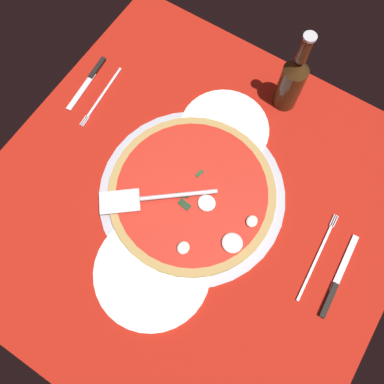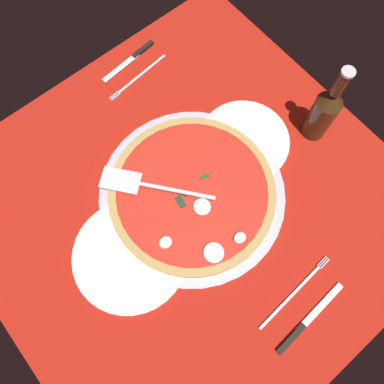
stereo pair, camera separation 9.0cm
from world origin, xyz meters
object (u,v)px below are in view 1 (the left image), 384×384
Objects in this scene: dinner_plate_left at (224,129)px; pizza_server at (152,198)px; place_setting_far at (327,270)px; dinner_plate_right at (152,271)px; beer_bottle at (292,81)px; place_setting_near at (96,88)px; pizza at (193,193)px.

pizza_server is (25.57, -4.01, 3.60)cm from dinner_plate_left.
place_setting_far is (17.73, 37.23, -0.15)cm from dinner_plate_left.
pizza_server is 1.03× the size of place_setting_far.
place_setting_far is at bearing 123.08° from dinner_plate_right.
beer_bottle is at bearing 37.59° from place_setting_far.
pizza_server is at bearing 54.40° from place_setting_near.
place_setting_far is (-21.14, 32.45, -0.15)cm from dinner_plate_right.
pizza_server reaches higher than dinner_plate_left.
pizza_server is 43.06cm from beer_bottle.
place_setting_far is 0.92× the size of beer_bottle.
place_setting_far is 44.47cm from beer_bottle.
pizza_server is at bearing -45.74° from pizza.
dinner_plate_right is (38.87, 4.78, 0.00)cm from dinner_plate_left.
place_setting_near is 49.85cm from beer_bottle.
dinner_plate_left is 26.13cm from pizza_server.
dinner_plate_right is 38.73cm from place_setting_far.
dinner_plate_left is 19.25cm from pizza.
dinner_plate_right is 20.00cm from pizza.
place_setting_far is at bearing 152.03° from pizza_server.
pizza is 39.05cm from place_setting_near.
place_setting_near is at bearing -128.36° from dinner_plate_right.
beer_bottle is at bearing 112.54° from place_setting_near.
beer_bottle is at bearing 150.14° from dinner_plate_left.
dinner_plate_left is 0.57× the size of pizza.
dinner_plate_right is 0.66× the size of pizza.
dinner_plate_left is 1.15× the size of place_setting_near.
dinner_plate_right is at bearing 7.01° from dinner_plate_left.
dinner_plate_right is 50.25cm from place_setting_near.
place_setting_near reaches higher than dinner_plate_left.
place_setting_near is at bearing 78.79° from place_setting_far.
pizza_server reaches higher than dinner_plate_right.
dinner_plate_right is at bearing -4.19° from beer_bottle.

